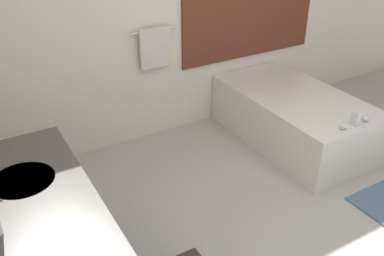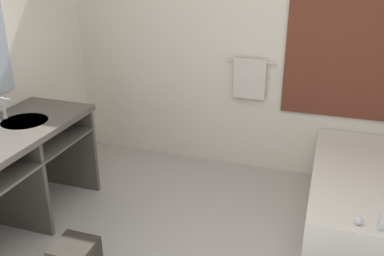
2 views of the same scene
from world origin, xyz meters
TOP-DOWN VIEW (x-y plane):
  - wall_back_with_blinds at (0.03, 2.23)m, footprint 7.40×0.13m
  - vanity_counter at (-1.85, 0.52)m, footprint 0.67×1.52m
  - sink_faucet at (-2.03, 0.72)m, footprint 0.09×0.04m
  - bathtub at (0.87, 1.35)m, footprint 0.93×1.67m

SIDE VIEW (x-z plane):
  - bathtub at x=0.87m, z-range -0.03..0.61m
  - vanity_counter at x=-1.85m, z-range 0.21..1.09m
  - sink_faucet at x=-2.03m, z-range 0.88..1.06m
  - wall_back_with_blinds at x=0.03m, z-range -0.01..2.69m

